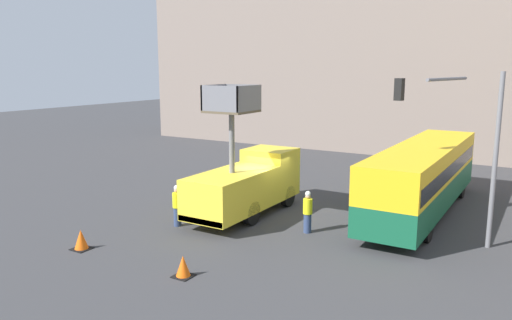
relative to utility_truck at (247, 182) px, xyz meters
name	(u,v)px	position (x,y,z in m)	size (l,w,h in m)	color
ground_plane	(265,212)	(0.53, 0.80, -1.52)	(120.00, 120.00, 0.00)	#38383A
building_backdrop_far	(404,26)	(0.53, 23.27, 8.46)	(44.00, 10.00, 19.96)	gray
utility_truck	(247,182)	(0.00, 0.00, 0.00)	(2.26, 6.72, 5.94)	yellow
city_bus	(423,174)	(6.83, 4.37, 0.35)	(2.51, 12.46, 3.17)	#145638
traffic_light_pole	(460,127)	(8.70, 1.32, 2.92)	(4.09, 3.83, 6.54)	slate
road_worker_near_truck	(177,206)	(-1.64, -2.96, -0.63)	(0.38, 0.38, 1.79)	navy
road_worker_directing	(308,212)	(3.48, -0.88, -0.65)	(0.38, 0.38, 1.75)	navy
traffic_cone_near_truck	(183,267)	(1.91, -6.93, -1.18)	(0.62, 0.62, 0.71)	black
traffic_cone_mid_road	(81,240)	(-2.92, -6.96, -1.16)	(0.66, 0.66, 0.75)	black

